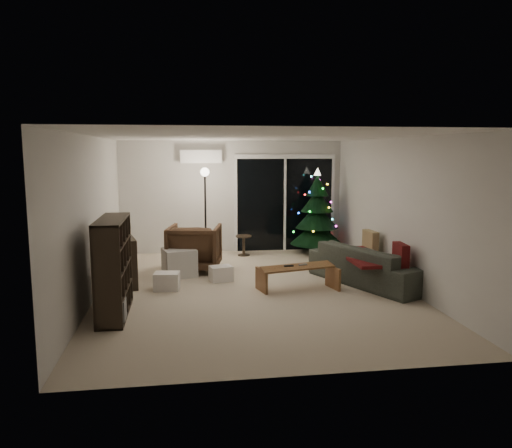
{
  "coord_description": "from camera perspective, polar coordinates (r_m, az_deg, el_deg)",
  "views": [
    {
      "loc": [
        -1.12,
        -7.93,
        2.26
      ],
      "look_at": [
        0.1,
        0.3,
        1.05
      ],
      "focal_mm": 35.0,
      "sensor_mm": 36.0,
      "label": 1
    }
  ],
  "objects": [
    {
      "name": "stereo",
      "position": [
        8.89,
        -15.64,
        -0.72
      ],
      "size": [
        0.42,
        0.5,
        0.18
      ],
      "primitive_type": "cube",
      "color": "black",
      "rests_on": "media_cabinet"
    },
    {
      "name": "floor_lamp",
      "position": [
        10.26,
        -5.8,
        0.86
      ],
      "size": [
        0.3,
        0.3,
        1.88
      ],
      "primitive_type": "cylinder",
      "color": "black",
      "rests_on": "floor"
    },
    {
      "name": "cushion_b",
      "position": [
        8.28,
        16.2,
        -3.64
      ],
      "size": [
        0.16,
        0.44,
        0.44
      ],
      "primitive_type": "cube",
      "rotation": [
        0.0,
        0.0,
        -0.07
      ],
      "color": "#3A0A06",
      "rests_on": "sofa"
    },
    {
      "name": "ottoman",
      "position": [
        9.26,
        -8.76,
        -4.36
      ],
      "size": [
        0.67,
        0.67,
        0.5
      ],
      "primitive_type": "cube",
      "rotation": [
        0.0,
        0.0,
        0.24
      ],
      "color": "silver",
      "rests_on": "floor"
    },
    {
      "name": "cushion_a",
      "position": [
        9.45,
        12.93,
        -2.06
      ],
      "size": [
        0.17,
        0.44,
        0.44
      ],
      "primitive_type": "cube",
      "rotation": [
        0.0,
        0.0,
        0.09
      ],
      "color": "#A38556",
      "rests_on": "sofa"
    },
    {
      "name": "christmas_tree",
      "position": [
        11.14,
        6.98,
        1.47
      ],
      "size": [
        1.54,
        1.54,
        1.9
      ],
      "primitive_type": "cone",
      "rotation": [
        0.0,
        0.0,
        0.39
      ],
      "color": "black",
      "rests_on": "floor"
    },
    {
      "name": "side_table",
      "position": [
        10.93,
        -1.41,
        -2.47
      ],
      "size": [
        0.38,
        0.38,
        0.44
      ],
      "primitive_type": "cylinder",
      "rotation": [
        0.0,
        0.0,
        0.07
      ],
      "color": "black",
      "rests_on": "floor"
    },
    {
      "name": "armchair",
      "position": [
        9.59,
        -7.04,
        -2.7
      ],
      "size": [
        1.11,
        1.14,
        0.89
      ],
      "primitive_type": "imported",
      "rotation": [
        0.0,
        0.0,
        2.95
      ],
      "color": "#4E3222",
      "rests_on": "floor"
    },
    {
      "name": "media_cabinet",
      "position": [
        8.98,
        -15.51,
        -3.89
      ],
      "size": [
        0.77,
        1.4,
        0.83
      ],
      "primitive_type": "cube",
      "rotation": [
        0.0,
        0.0,
        0.22
      ],
      "color": "black",
      "rests_on": "floor"
    },
    {
      "name": "remote_b",
      "position": [
        8.3,
        5.38,
        -4.64
      ],
      "size": [
        0.15,
        0.09,
        0.02
      ],
      "primitive_type": "cube",
      "rotation": [
        0.0,
        0.0,
        0.35
      ],
      "color": "slate",
      "rests_on": "coffee_table"
    },
    {
      "name": "cardboard_box_a",
      "position": [
        8.39,
        -10.16,
        -6.46
      ],
      "size": [
        0.44,
        0.36,
        0.29
      ],
      "primitive_type": "cube",
      "rotation": [
        0.0,
        0.0,
        -0.12
      ],
      "color": "white",
      "rests_on": "floor"
    },
    {
      "name": "sofa",
      "position": [
        8.82,
        12.89,
        -4.57
      ],
      "size": [
        1.73,
        2.43,
        0.66
      ],
      "primitive_type": "imported",
      "rotation": [
        0.0,
        0.0,
        1.99
      ],
      "color": "#474C43",
      "rests_on": "floor"
    },
    {
      "name": "room",
      "position": [
        9.63,
        1.05,
        0.86
      ],
      "size": [
        6.5,
        7.51,
        2.6
      ],
      "color": "beige",
      "rests_on": "ground"
    },
    {
      "name": "cardboard_box_b",
      "position": [
        8.84,
        -4.03,
        -5.66
      ],
      "size": [
        0.43,
        0.36,
        0.27
      ],
      "primitive_type": "cube",
      "rotation": [
        0.0,
        0.0,
        0.22
      ],
      "color": "white",
      "rests_on": "floor"
    },
    {
      "name": "bookshelf",
      "position": [
        7.22,
        -17.28,
        -4.75
      ],
      "size": [
        0.69,
        1.4,
        1.36
      ],
      "primitive_type": null,
      "rotation": [
        0.0,
        0.0,
        -0.27
      ],
      "color": "black",
      "rests_on": "floor"
    },
    {
      "name": "remote_a",
      "position": [
        8.19,
        3.76,
        -4.79
      ],
      "size": [
        0.16,
        0.05,
        0.02
      ],
      "primitive_type": "cube",
      "color": "black",
      "rests_on": "coffee_table"
    },
    {
      "name": "sofa_throw",
      "position": [
        8.76,
        12.31,
        -3.66
      ],
      "size": [
        0.71,
        1.63,
        0.05
      ],
      "primitive_type": "cube",
      "color": "#3A0A06",
      "rests_on": "sofa"
    },
    {
      "name": "coffee_table",
      "position": [
        8.28,
        4.77,
        -6.17
      ],
      "size": [
        1.33,
        0.73,
        0.4
      ],
      "primitive_type": null,
      "rotation": [
        0.0,
        0.0,
        0.24
      ],
      "color": "brown",
      "rests_on": "floor"
    }
  ]
}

